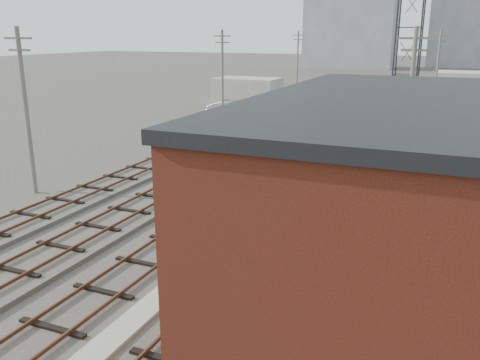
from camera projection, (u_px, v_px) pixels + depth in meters
The scene contains 23 objects.
ground at pixel (374, 110), 59.24m from camera, with size 320.00×320.00×0.00m, color #282621.
track_right at pixel (364, 147), 39.72m from camera, with size 3.20×90.00×0.39m.
track_mid_right at pixel (314, 143), 41.23m from camera, with size 3.20×90.00×0.39m.
track_mid_left at pixel (268, 139), 42.74m from camera, with size 3.20×90.00×0.39m.
track_left at pixel (225, 135), 44.25m from camera, with size 3.20×90.00×0.39m.
platform_curb at pixel (187, 278), 18.38m from camera, with size 0.90×28.00×0.26m, color gray.
brick_building at pixel (385, 237), 13.00m from camera, with size 6.54×12.20×7.22m.
lattice_tower at pixel (408, 52), 33.00m from camera, with size 1.60×1.60×15.00m.
utility_pole_left_a at pixel (26, 108), 27.29m from camera, with size 1.80×0.24×9.00m.
utility_pole_left_b at pixel (222, 74), 49.38m from camera, with size 1.80×0.24×9.00m.
utility_pole_left_c at pixel (297, 62), 71.46m from camera, with size 1.80×0.24×9.00m.
utility_pole_right_a at pixel (409, 108), 27.19m from camera, with size 1.80×0.24×9.00m.
utility_pole_right_b at pixel (437, 71), 53.69m from camera, with size 1.80×0.24×9.00m.
apartment_left at pixel (353, 7), 128.12m from camera, with size 22.00×14.00×30.00m, color gray.
apartment_right at pixel (464, 16), 132.12m from camera, with size 16.00×12.00×26.00m, color gray.
shed_left at pixel (248, 91), 64.84m from camera, with size 8.00×5.00×3.20m, color gray.
shed_right at pixel (460, 88), 64.13m from camera, with size 6.00×6.00×4.00m, color gray.
signal_mast at pixel (182, 331), 11.39m from camera, with size 0.40×0.41×3.81m.
switch_stand at pixel (279, 152), 35.56m from camera, with size 0.35×0.35×1.40m.
site_trailer at pixel (310, 116), 46.51m from camera, with size 6.52×3.57×2.61m.
car_red at pixel (240, 110), 54.83m from camera, with size 1.53×3.81×1.30m, color maroon.
car_silver at pixel (226, 108), 55.99m from camera, with size 1.45×4.15×1.37m, color #AEB2B6.
car_grey at pixel (239, 106), 57.96m from camera, with size 1.77×4.37×1.27m, color gray.
Camera 1 is at (8.82, -0.58, 8.64)m, focal length 38.00 mm.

